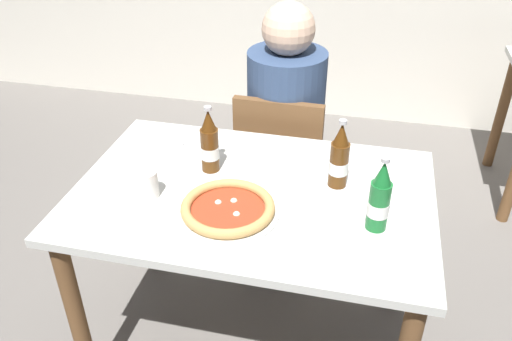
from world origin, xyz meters
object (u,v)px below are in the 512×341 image
object	(u,v)px
beer_bottle_center	(210,144)
beer_bottle_right	(379,199)
diner_seated	(285,140)
paper_cup	(147,184)
chair_behind_table	(282,165)
beer_bottle_left	(339,159)
pizza_margherita_near	(228,209)
napkin_with_cutlery	(167,156)
dining_table_main	(253,218)

from	to	relation	value
beer_bottle_center	beer_bottle_right	size ratio (longest dim) A/B	1.00
beer_bottle_right	diner_seated	bearing A→B (deg)	118.61
diner_seated	beer_bottle_center	xyz separation A→B (m)	(-0.17, -0.56, 0.27)
paper_cup	diner_seated	bearing A→B (deg)	67.18
chair_behind_table	diner_seated	world-z (taller)	diner_seated
beer_bottle_left	paper_cup	world-z (taller)	beer_bottle_left
paper_cup	pizza_margherita_near	bearing A→B (deg)	-7.52
beer_bottle_right	napkin_with_cutlery	xyz separation A→B (m)	(-0.77, 0.25, -0.10)
pizza_margherita_near	beer_bottle_center	xyz separation A→B (m)	(-0.13, 0.24, 0.08)
pizza_margherita_near	paper_cup	xyz separation A→B (m)	(-0.28, 0.04, 0.03)
chair_behind_table	diner_seated	xyz separation A→B (m)	(0.00, 0.05, 0.10)
beer_bottle_center	paper_cup	world-z (taller)	beer_bottle_center
beer_bottle_center	paper_cup	xyz separation A→B (m)	(-0.15, -0.20, -0.06)
chair_behind_table	diner_seated	size ratio (longest dim) A/B	0.70
beer_bottle_right	paper_cup	bearing A→B (deg)	-179.78
beer_bottle_center	chair_behind_table	bearing A→B (deg)	71.78
pizza_margherita_near	napkin_with_cutlery	bearing A→B (deg)	137.49
diner_seated	paper_cup	xyz separation A→B (m)	(-0.32, -0.77, 0.21)
dining_table_main	chair_behind_table	bearing A→B (deg)	90.81
diner_seated	paper_cup	world-z (taller)	diner_seated
dining_table_main	pizza_margherita_near	xyz separation A→B (m)	(-0.05, -0.14, 0.13)
chair_behind_table	beer_bottle_center	world-z (taller)	beer_bottle_center
diner_seated	beer_bottle_left	world-z (taller)	diner_seated
dining_table_main	pizza_margherita_near	world-z (taller)	pizza_margherita_near
chair_behind_table	beer_bottle_center	bearing A→B (deg)	73.31
diner_seated	beer_bottle_left	bearing A→B (deg)	-63.45
napkin_with_cutlery	dining_table_main	bearing A→B (deg)	-21.94
dining_table_main	chair_behind_table	world-z (taller)	chair_behind_table
diner_seated	pizza_margherita_near	world-z (taller)	diner_seated
chair_behind_table	napkin_with_cutlery	distance (m)	0.64
diner_seated	beer_bottle_center	distance (m)	0.65
chair_behind_table	beer_bottle_center	xyz separation A→B (m)	(-0.17, -0.51, 0.37)
chair_behind_table	pizza_margherita_near	xyz separation A→B (m)	(-0.04, -0.75, 0.29)
beer_bottle_center	paper_cup	bearing A→B (deg)	-126.66
beer_bottle_left	beer_bottle_center	xyz separation A→B (m)	(-0.45, -0.00, 0.00)
beer_bottle_center	pizza_margherita_near	bearing A→B (deg)	-61.46
diner_seated	napkin_with_cutlery	distance (m)	0.65
dining_table_main	beer_bottle_right	xyz separation A→B (m)	(0.41, -0.10, 0.22)
paper_cup	chair_behind_table	bearing A→B (deg)	65.88
chair_behind_table	beer_bottle_right	distance (m)	0.91
beer_bottle_left	napkin_with_cutlery	size ratio (longest dim) A/B	1.17
chair_behind_table	pizza_margherita_near	world-z (taller)	chair_behind_table
beer_bottle_left	napkin_with_cutlery	bearing A→B (deg)	176.10
beer_bottle_center	beer_bottle_right	xyz separation A→B (m)	(0.59, -0.20, 0.00)
diner_seated	beer_bottle_right	bearing A→B (deg)	-61.39
beer_bottle_center	napkin_with_cutlery	distance (m)	0.21
dining_table_main	paper_cup	xyz separation A→B (m)	(-0.33, -0.11, 0.16)
chair_behind_table	paper_cup	xyz separation A→B (m)	(-0.32, -0.72, 0.32)
beer_bottle_center	paper_cup	distance (m)	0.26
pizza_margherita_near	beer_bottle_left	world-z (taller)	beer_bottle_left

